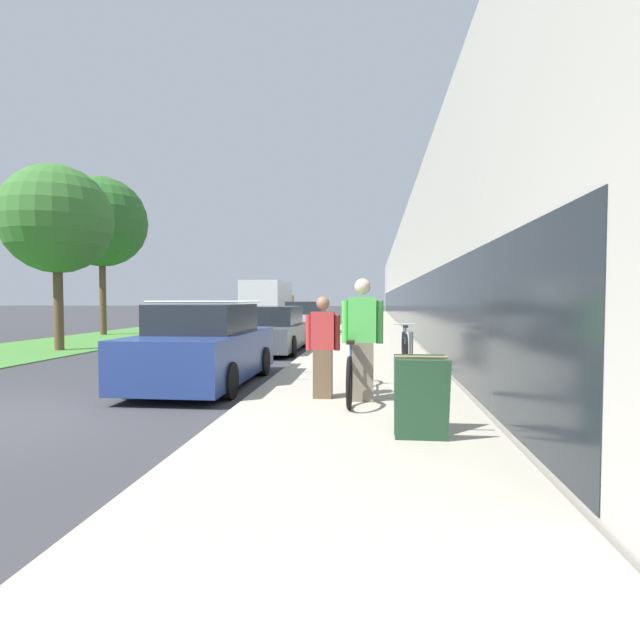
{
  "coord_description": "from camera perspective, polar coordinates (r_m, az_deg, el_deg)",
  "views": [
    {
      "loc": [
        5.02,
        -5.94,
        1.61
      ],
      "look_at": [
        3.08,
        11.96,
        0.85
      ],
      "focal_mm": 28.0,
      "sensor_mm": 36.0,
      "label": 1
    }
  ],
  "objects": [
    {
      "name": "sidewalk_slab",
      "position": [
        26.98,
        5.64,
        -0.91
      ],
      "size": [
        3.4,
        70.0,
        0.1
      ],
      "color": "#B2AA99",
      "rests_on": "ground"
    },
    {
      "name": "storefront_facade",
      "position": [
        35.56,
        16.74,
        4.5
      ],
      "size": [
        10.01,
        70.0,
        5.95
      ],
      "color": "#BCB7AD",
      "rests_on": "ground"
    },
    {
      "name": "lawn_strip",
      "position": [
        32.83,
        -13.15,
        -0.44
      ],
      "size": [
        4.74,
        70.0,
        0.03
      ],
      "color": "#478438",
      "rests_on": "ground"
    },
    {
      "name": "tandem_bicycle",
      "position": [
        7.79,
        3.72,
        -5.83
      ],
      "size": [
        0.52,
        2.65,
        0.92
      ],
      "color": "black",
      "rests_on": "sidewalk_slab"
    },
    {
      "name": "person_rider",
      "position": [
        7.39,
        4.86,
        -2.23
      ],
      "size": [
        0.61,
        0.24,
        1.81
      ],
      "color": "#756B5B",
      "rests_on": "sidewalk_slab"
    },
    {
      "name": "person_bystander",
      "position": [
        7.58,
        0.33,
        -3.11
      ],
      "size": [
        0.53,
        0.21,
        1.55
      ],
      "color": "brown",
      "rests_on": "sidewalk_slab"
    },
    {
      "name": "bike_rack_hoop",
      "position": [
        10.5,
        10.34,
        -3.06
      ],
      "size": [
        0.05,
        0.6,
        0.84
      ],
      "color": "#4C4C51",
      "rests_on": "sidewalk_slab"
    },
    {
      "name": "cruiser_bike_nearest",
      "position": [
        12.02,
        9.65,
        -3.0
      ],
      "size": [
        0.52,
        1.68,
        0.91
      ],
      "color": "black",
      "rests_on": "sidewalk_slab"
    },
    {
      "name": "sandwich_board_sign",
      "position": [
        5.55,
        11.46,
        -8.61
      ],
      "size": [
        0.56,
        0.56,
        0.9
      ],
      "color": "#23472D",
      "rests_on": "sidewalk_slab"
    },
    {
      "name": "parked_sedan_curbside",
      "position": [
        9.55,
        -13.08,
        -3.12
      ],
      "size": [
        1.88,
        4.17,
        1.58
      ],
      "color": "navy",
      "rests_on": "ground"
    },
    {
      "name": "vintage_roadster_curbside",
      "position": [
        15.39,
        -5.49,
        -1.23
      ],
      "size": [
        1.89,
        4.76,
        1.38
      ],
      "color": "#4C5156",
      "rests_on": "ground"
    },
    {
      "name": "parked_sedan_far",
      "position": [
        21.89,
        -1.56,
        -0.0
      ],
      "size": [
        1.86,
        4.36,
        1.5
      ],
      "color": "silver",
      "rests_on": "ground"
    },
    {
      "name": "moving_truck",
      "position": [
        32.61,
        -5.88,
        2.01
      ],
      "size": [
        2.46,
        6.75,
        2.74
      ],
      "color": "orange",
      "rests_on": "ground"
    },
    {
      "name": "street_tree_near",
      "position": [
        17.58,
        -27.88,
        10.08
      ],
      "size": [
        3.3,
        3.3,
        5.71
      ],
      "color": "brown",
      "rests_on": "ground"
    },
    {
      "name": "street_tree_far",
      "position": [
        24.36,
        -23.69,
        10.19
      ],
      "size": [
        3.93,
        3.93,
        6.97
      ],
      "color": "brown",
      "rests_on": "ground"
    }
  ]
}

